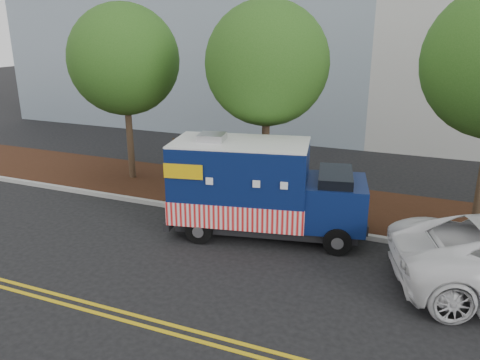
% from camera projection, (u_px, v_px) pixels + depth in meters
% --- Properties ---
extents(ground, '(120.00, 120.00, 0.00)m').
position_uv_depth(ground, '(234.00, 238.00, 13.83)').
color(ground, black).
rests_on(ground, ground).
extents(curb, '(120.00, 0.18, 0.15)m').
position_uv_depth(curb, '(251.00, 218.00, 15.04)').
color(curb, '#9E9E99').
rests_on(curb, ground).
extents(mulch_strip, '(120.00, 4.00, 0.15)m').
position_uv_depth(mulch_strip, '(272.00, 198.00, 16.88)').
color(mulch_strip, black).
rests_on(mulch_strip, ground).
extents(centerline_near, '(120.00, 0.10, 0.01)m').
position_uv_depth(centerline_near, '(151.00, 320.00, 9.92)').
color(centerline_near, gold).
rests_on(centerline_near, ground).
extents(centerline_far, '(120.00, 0.10, 0.01)m').
position_uv_depth(centerline_far, '(145.00, 326.00, 9.70)').
color(centerline_far, gold).
rests_on(centerline_far, ground).
extents(tree_a, '(4.16, 4.16, 6.86)m').
position_uv_depth(tree_a, '(124.00, 60.00, 17.59)').
color(tree_a, '#38281C').
rests_on(tree_a, ground).
extents(tree_b, '(3.99, 3.99, 6.82)m').
position_uv_depth(tree_b, '(267.00, 64.00, 14.94)').
color(tree_b, '#38281C').
rests_on(tree_b, ground).
extents(sign_post, '(0.06, 0.06, 2.40)m').
position_uv_depth(sign_post, '(175.00, 172.00, 16.06)').
color(sign_post, '#473828').
rests_on(sign_post, ground).
extents(food_truck, '(6.01, 3.19, 3.01)m').
position_uv_depth(food_truck, '(257.00, 191.00, 13.70)').
color(food_truck, black).
rests_on(food_truck, ground).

